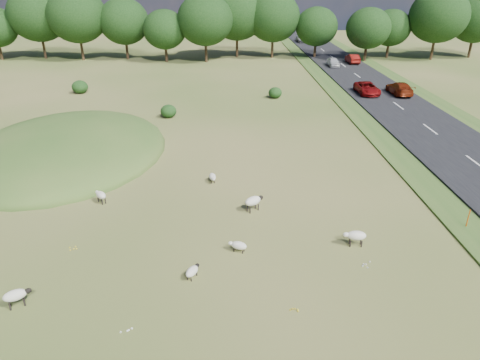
% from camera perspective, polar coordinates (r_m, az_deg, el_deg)
% --- Properties ---
extents(ground, '(160.00, 160.00, 0.00)m').
position_cam_1_polar(ground, '(43.07, -3.39, 7.90)').
color(ground, '#36591B').
rests_on(ground, ground).
extents(mound, '(16.00, 20.00, 4.00)m').
position_cam_1_polar(mound, '(37.86, -22.16, 3.52)').
color(mound, '#33561E').
rests_on(mound, ground).
extents(road, '(8.00, 150.00, 0.25)m').
position_cam_1_polar(road, '(55.91, 18.19, 10.92)').
color(road, black).
rests_on(road, ground).
extents(treeline, '(96.28, 14.66, 11.70)m').
position_cam_1_polar(treeline, '(76.80, -3.79, 20.58)').
color(treeline, black).
rests_on(treeline, ground).
extents(shrubs, '(25.47, 12.27, 1.57)m').
position_cam_1_polar(shrubs, '(51.40, -11.65, 11.14)').
color(shrubs, black).
rests_on(shrubs, ground).
extents(marker_post, '(0.06, 0.06, 1.20)m').
position_cam_1_polar(marker_post, '(27.37, 28.11, -4.60)').
color(marker_post, '#D8590C').
rests_on(marker_post, ground).
extents(sheep_0, '(1.20, 0.90, 0.84)m').
position_cam_1_polar(sheep_0, '(21.25, -27.73, -13.45)').
color(sheep_0, beige).
rests_on(sheep_0, ground).
extents(sheep_1, '(1.05, 0.72, 0.58)m').
position_cam_1_polar(sheep_1, '(22.35, -0.22, -8.72)').
color(sheep_1, beige).
rests_on(sheep_1, ground).
extents(sheep_2, '(1.33, 1.11, 0.96)m').
position_cam_1_polar(sheep_2, '(25.90, 1.80, -2.80)').
color(sheep_2, beige).
rests_on(sheep_2, ground).
extents(sheep_3, '(0.98, 1.02, 0.78)m').
position_cam_1_polar(sheep_3, '(28.25, -18.07, -1.92)').
color(sheep_3, beige).
rests_on(sheep_3, ground).
extents(sheep_4, '(1.24, 0.62, 0.88)m').
position_cam_1_polar(sheep_4, '(23.47, 15.18, -7.17)').
color(sheep_4, beige).
rests_on(sheep_4, ground).
extents(sheep_5, '(0.62, 1.09, 0.61)m').
position_cam_1_polar(sheep_5, '(29.72, -3.69, 0.41)').
color(sheep_5, beige).
rests_on(sheep_5, ground).
extents(sheep_6, '(0.79, 1.02, 0.58)m').
position_cam_1_polar(sheep_6, '(20.74, -6.39, -11.97)').
color(sheep_6, beige).
rests_on(sheep_6, ground).
extents(car_0, '(1.84, 4.52, 1.31)m').
position_cam_1_polar(car_0, '(111.52, 9.34, 18.88)').
color(car_0, navy).
rests_on(car_0, road).
extents(car_1, '(2.01, 4.95, 1.44)m').
position_cam_1_polar(car_1, '(55.53, 20.50, 11.40)').
color(car_1, maroon).
rests_on(car_1, road).
extents(car_2, '(2.23, 4.84, 1.35)m').
position_cam_1_polar(car_2, '(54.52, 16.60, 11.65)').
color(car_2, maroon).
rests_on(car_2, road).
extents(car_3, '(1.51, 4.33, 1.43)m').
position_cam_1_polar(car_3, '(74.78, 14.77, 15.38)').
color(car_3, maroon).
rests_on(car_3, road).
extents(car_6, '(2.52, 5.46, 1.52)m').
position_cam_1_polar(car_6, '(98.95, 8.40, 18.21)').
color(car_6, silver).
rests_on(car_6, road).
extents(car_7, '(1.58, 3.92, 1.33)m').
position_cam_1_polar(car_7, '(71.24, 12.32, 15.13)').
color(car_7, silver).
rests_on(car_7, road).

